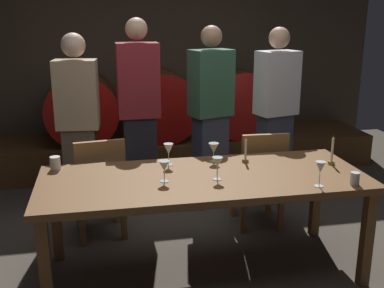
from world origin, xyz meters
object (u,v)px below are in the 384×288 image
(wine_glass_right, at_px, (214,149))
(cup_left, at_px, (55,163))
(guest_far_left, at_px, (79,123))
(wine_glass_left, at_px, (169,150))
(guest_center_left, at_px, (139,115))
(wine_barrel_right, at_px, (235,102))
(wine_glass_far_left, at_px, (164,167))
(cup_right, at_px, (355,179))
(chair_right, at_px, (260,175))
(wine_glass_far_right, at_px, (320,168))
(dining_table, at_px, (204,185))
(chair_left, at_px, (100,183))
(guest_far_right, at_px, (275,116))
(wine_barrel_left, at_px, (82,108))
(wine_glass_center, at_px, (217,163))
(candle_right, at_px, (332,156))
(wine_barrel_center, at_px, (161,105))
(candle_left, at_px, (245,155))
(guest_center_right, at_px, (211,117))

(wine_glass_right, bearing_deg, cup_left, 177.85)
(guest_far_left, height_order, wine_glass_left, guest_far_left)
(guest_center_left, relative_size, cup_left, 18.67)
(wine_barrel_right, distance_m, wine_glass_far_left, 2.80)
(cup_right, bearing_deg, wine_glass_right, 140.55)
(chair_right, distance_m, cup_right, 1.08)
(wine_glass_far_right, bearing_deg, dining_table, 154.11)
(chair_left, bearing_deg, dining_table, 128.69)
(dining_table, distance_m, wine_glass_far_left, 0.34)
(guest_center_left, bearing_deg, wine_glass_right, 115.97)
(guest_center_left, xyz_separation_m, guest_far_right, (1.31, -0.08, -0.05))
(wine_barrel_left, height_order, wine_glass_right, wine_barrel_left)
(chair_right, xyz_separation_m, cup_left, (-1.68, -0.29, 0.31))
(guest_far_right, relative_size, wine_glass_center, 10.74)
(candle_right, height_order, wine_glass_left, candle_right)
(guest_far_right, distance_m, wine_glass_center, 1.55)
(chair_left, distance_m, cup_left, 0.55)
(wine_barrel_right, height_order, cup_left, wine_barrel_right)
(wine_barrel_center, relative_size, chair_left, 0.92)
(wine_barrel_center, xyz_separation_m, wine_glass_right, (0.12, -2.15, 0.07))
(candle_right, xyz_separation_m, cup_left, (-2.03, 0.28, -0.02))
(wine_barrel_left, bearing_deg, wine_barrel_right, 0.00)
(cup_left, bearing_deg, candle_left, -4.05)
(chair_left, bearing_deg, candle_left, 150.61)
(wine_barrel_center, xyz_separation_m, chair_left, (-0.75, -1.76, -0.29))
(wine_barrel_left, relative_size, wine_glass_center, 5.08)
(wine_glass_far_left, relative_size, cup_right, 1.73)
(dining_table, relative_size, guest_center_right, 1.31)
(guest_far_right, xyz_separation_m, wine_glass_far_left, (-1.26, -1.23, -0.03))
(wine_barrel_right, distance_m, guest_center_left, 1.77)
(wine_glass_center, bearing_deg, guest_center_right, 78.66)
(wine_barrel_right, relative_size, guest_center_right, 0.47)
(guest_center_right, xyz_separation_m, wine_glass_center, (-0.26, -1.29, -0.02))
(candle_right, bearing_deg, guest_far_right, 91.46)
(wine_barrel_right, bearing_deg, guest_far_left, -147.87)
(guest_far_right, distance_m, wine_glass_far_left, 1.76)
(candle_right, bearing_deg, wine_glass_left, 169.85)
(wine_barrel_left, distance_m, wine_glass_far_left, 2.59)
(cup_right, bearing_deg, candle_left, 133.13)
(guest_far_left, distance_m, cup_left, 0.96)
(guest_center_left, height_order, cup_right, guest_center_left)
(candle_left, bearing_deg, guest_far_left, 140.50)
(dining_table, xyz_separation_m, cup_left, (-1.03, 0.35, 0.12))
(wine_barrel_center, xyz_separation_m, wine_glass_center, (0.05, -2.54, 0.09))
(wine_barrel_right, height_order, wine_glass_far_right, wine_barrel_right)
(wine_barrel_center, relative_size, wine_barrel_right, 1.00)
(guest_far_left, bearing_deg, wine_glass_center, 131.01)
(wine_glass_left, bearing_deg, wine_glass_center, -53.25)
(wine_barrel_right, distance_m, cup_left, 2.89)
(guest_center_right, relative_size, candle_right, 7.71)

